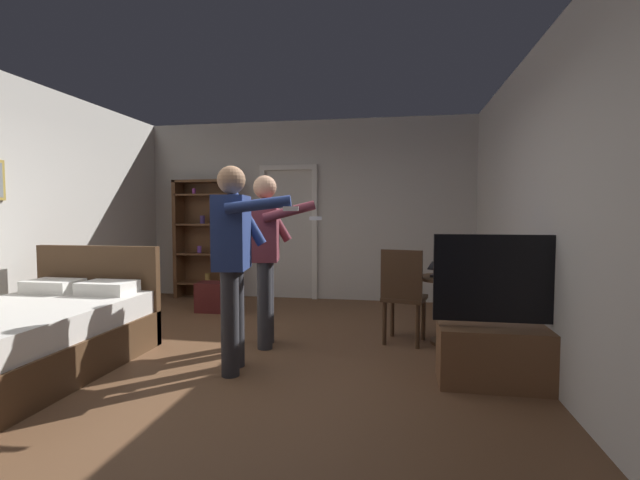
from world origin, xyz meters
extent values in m
plane|color=brown|center=(0.00, 0.00, 0.00)|extent=(6.98, 6.98, 0.00)
cube|color=beige|center=(0.00, 3.23, 1.41)|extent=(5.43, 0.12, 2.82)
cube|color=beige|center=(2.66, 0.00, 1.41)|extent=(0.12, 6.59, 2.82)
cube|color=white|center=(-0.70, 3.15, 1.02)|extent=(0.08, 0.08, 2.05)
cube|color=white|center=(0.15, 3.15, 1.02)|extent=(0.08, 0.08, 2.05)
cube|color=white|center=(-0.28, 3.15, 2.09)|extent=(0.93, 0.08, 0.08)
cube|color=#4C331E|center=(-1.67, -0.54, 0.17)|extent=(1.38, 2.06, 0.35)
cube|color=silver|center=(-1.67, -0.54, 0.46)|extent=(1.32, 2.00, 0.22)
cube|color=#4C331E|center=(-1.67, 0.45, 0.51)|extent=(1.38, 0.08, 1.02)
cube|color=white|center=(-1.98, 0.19, 0.63)|extent=(0.50, 0.34, 0.12)
cube|color=white|center=(-1.37, 0.19, 0.63)|extent=(0.50, 0.34, 0.12)
cube|color=brown|center=(-2.08, 2.97, 0.95)|extent=(0.06, 0.32, 1.89)
cube|color=brown|center=(-1.15, 2.97, 0.95)|extent=(0.06, 0.32, 1.89)
cube|color=brown|center=(-1.61, 2.97, 1.87)|extent=(0.99, 0.32, 0.04)
cube|color=brown|center=(-1.61, 3.12, 0.95)|extent=(0.99, 0.02, 1.89)
cube|color=brown|center=(-1.61, 2.97, 0.24)|extent=(0.93, 0.32, 0.03)
cylinder|color=#B08940|center=(-1.59, 2.97, 0.32)|extent=(0.08, 0.08, 0.14)
cube|color=brown|center=(-1.61, 2.97, 0.71)|extent=(0.93, 0.32, 0.03)
cylinder|color=purple|center=(-1.72, 2.97, 0.78)|extent=(0.06, 0.06, 0.11)
cube|color=brown|center=(-1.61, 2.97, 1.18)|extent=(0.93, 0.32, 0.03)
cylinder|color=#503B80|center=(-1.66, 2.97, 1.26)|extent=(0.08, 0.08, 0.13)
cube|color=brown|center=(-1.61, 2.97, 1.66)|extent=(0.93, 0.32, 0.03)
cylinder|color=#C94FC8|center=(-1.80, 2.97, 1.72)|extent=(0.05, 0.05, 0.09)
cube|color=brown|center=(2.30, -0.08, 0.23)|extent=(1.08, 0.40, 0.47)
cube|color=black|center=(2.30, -0.10, 0.85)|extent=(1.17, 0.05, 0.68)
cube|color=#4F5CC3|center=(2.30, -0.07, 0.85)|extent=(1.11, 0.01, 0.62)
cylinder|color=#4C331E|center=(1.98, 1.02, 0.33)|extent=(0.08, 0.08, 0.67)
cylinder|color=#4C331E|center=(1.98, 1.02, 0.01)|extent=(0.40, 0.40, 0.03)
cylinder|color=#4C331E|center=(1.98, 1.02, 0.68)|extent=(0.66, 0.66, 0.03)
cube|color=black|center=(1.95, 1.02, 0.71)|extent=(0.37, 0.31, 0.02)
cube|color=black|center=(1.91, 0.91, 0.82)|extent=(0.36, 0.28, 0.06)
cube|color=navy|center=(1.91, 0.91, 0.82)|extent=(0.33, 0.25, 0.05)
cylinder|color=#3A2E2F|center=(2.12, 0.94, 0.82)|extent=(0.06, 0.06, 0.23)
cylinder|color=#3A2E2F|center=(2.12, 0.94, 0.96)|extent=(0.03, 0.03, 0.06)
cylinder|color=#4C331E|center=(1.71, 1.12, 0.23)|extent=(0.04, 0.04, 0.45)
cylinder|color=#4C331E|center=(1.38, 1.19, 0.23)|extent=(0.04, 0.04, 0.45)
cylinder|color=#4C331E|center=(1.64, 0.79, 0.23)|extent=(0.04, 0.04, 0.45)
cylinder|color=#4C331E|center=(1.31, 0.86, 0.23)|extent=(0.04, 0.04, 0.45)
cube|color=#4C331E|center=(1.51, 0.99, 0.47)|extent=(0.50, 0.50, 0.04)
cube|color=#4C331E|center=(1.47, 0.82, 0.74)|extent=(0.42, 0.13, 0.50)
cylinder|color=#333338|center=(0.02, -0.01, 0.44)|extent=(0.15, 0.15, 0.88)
cylinder|color=#333338|center=(0.06, -0.24, 0.44)|extent=(0.15, 0.15, 0.88)
cube|color=navy|center=(0.04, -0.12, 1.19)|extent=(0.32, 0.45, 0.62)
sphere|color=#936B4C|center=(0.04, -0.12, 1.64)|extent=(0.24, 0.24, 0.24)
cylinder|color=navy|center=(0.09, 0.12, 1.31)|extent=(0.35, 0.14, 0.50)
cylinder|color=navy|center=(0.34, -0.31, 1.43)|extent=(0.54, 0.17, 0.15)
cube|color=white|center=(0.60, -0.29, 1.39)|extent=(0.12, 0.05, 0.04)
cylinder|color=#333338|center=(0.08, 0.73, 0.44)|extent=(0.15, 0.15, 0.87)
cylinder|color=#333338|center=(0.13, 0.52, 0.44)|extent=(0.15, 0.15, 0.87)
cube|color=brown|center=(0.10, 0.63, 1.18)|extent=(0.33, 0.43, 0.62)
sphere|color=tan|center=(0.10, 0.63, 1.62)|extent=(0.24, 0.24, 0.24)
cylinder|color=brown|center=(0.15, 0.86, 1.30)|extent=(0.35, 0.15, 0.50)
cylinder|color=brown|center=(0.40, 0.47, 1.38)|extent=(0.52, 0.19, 0.22)
cube|color=white|center=(0.65, 0.49, 1.31)|extent=(0.12, 0.06, 0.04)
cube|color=#4C1919|center=(-1.03, 2.02, 0.20)|extent=(0.54, 0.32, 0.41)
camera|label=1|loc=(1.41, -3.64, 1.35)|focal=24.54mm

